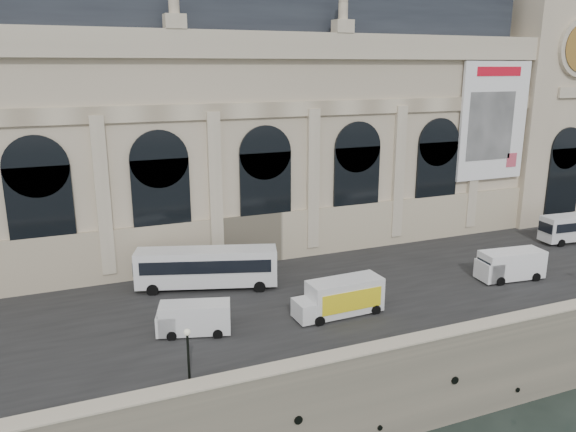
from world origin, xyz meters
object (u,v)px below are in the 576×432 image
(bus_left, at_px, (207,267))
(box_truck, at_px, (340,298))
(van_b, at_px, (191,319))
(van_c, at_px, (508,265))
(lamp_left, at_px, (188,360))

(bus_left, xyz_separation_m, box_truck, (8.27, -9.28, -0.57))
(van_b, relative_size, box_truck, 0.78)
(van_c, xyz_separation_m, box_truck, (-17.64, -0.86, 0.06))
(bus_left, relative_size, box_truck, 1.71)
(bus_left, relative_size, lamp_left, 3.11)
(bus_left, distance_m, van_b, 8.69)
(van_c, bearing_deg, van_b, 179.20)
(lamp_left, bearing_deg, van_b, 76.43)
(van_c, bearing_deg, lamp_left, -167.68)
(van_c, distance_m, lamp_left, 31.66)
(van_c, height_order, box_truck, box_truck)
(bus_left, relative_size, van_c, 1.96)
(bus_left, xyz_separation_m, van_c, (25.91, -8.41, -0.63))
(van_b, relative_size, van_c, 0.89)
(lamp_left, bearing_deg, bus_left, 71.70)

